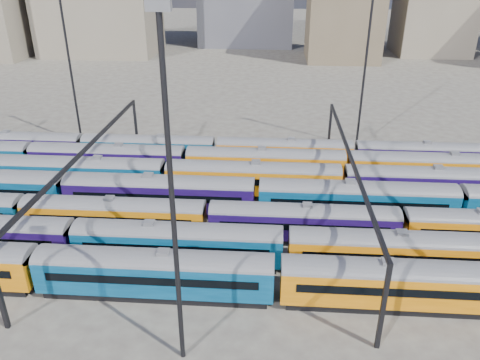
# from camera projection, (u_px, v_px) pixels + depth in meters

# --- Properties ---
(ground) EXTENTS (500.00, 500.00, 0.00)m
(ground) POSITION_uv_depth(u_px,v_px,m) (259.00, 216.00, 55.35)
(ground) COLOR #48423C
(ground) RESTS_ON ground
(rake_0) EXTENTS (107.61, 3.15, 5.31)m
(rake_0) POSITION_uv_depth(u_px,v_px,m) (405.00, 280.00, 39.79)
(rake_0) COLOR black
(rake_0) RESTS_ON ground
(rake_1) EXTENTS (104.56, 3.06, 5.16)m
(rake_1) POSITION_uv_depth(u_px,v_px,m) (397.00, 248.00, 44.30)
(rake_1) COLOR black
(rake_1) RESTS_ON ground
(rake_2) EXTENTS (101.71, 2.98, 5.02)m
(rake_2) POSITION_uv_depth(u_px,v_px,m) (303.00, 219.00, 49.40)
(rake_2) COLOR black
(rake_2) RESTS_ON ground
(rake_3) EXTENTS (159.23, 3.32, 5.61)m
(rake_3) POSITION_uv_depth(u_px,v_px,m) (357.00, 197.00, 53.35)
(rake_3) COLOR black
(rake_3) RESTS_ON ground
(rake_4) EXTENTS (133.29, 3.25, 5.48)m
(rake_4) POSITION_uv_depth(u_px,v_px,m) (343.00, 178.00, 57.95)
(rake_4) COLOR black
(rake_4) RESTS_ON ground
(rake_5) EXTENTS (130.12, 3.17, 5.35)m
(rake_5) POSITION_uv_depth(u_px,v_px,m) (347.00, 163.00, 62.40)
(rake_5) COLOR black
(rake_5) RESTS_ON ground
(rake_6) EXTENTS (119.15, 2.91, 4.89)m
(rake_6) POSITION_uv_depth(u_px,v_px,m) (216.00, 148.00, 68.21)
(rake_6) COLOR black
(rake_6) RESTS_ON ground
(gantry_1) EXTENTS (0.35, 40.35, 8.03)m
(gantry_1) POSITION_uv_depth(u_px,v_px,m) (86.00, 158.00, 53.74)
(gantry_1) COLOR black
(gantry_1) RESTS_ON ground
(gantry_2) EXTENTS (0.35, 40.35, 8.03)m
(gantry_2) POSITION_uv_depth(u_px,v_px,m) (350.00, 166.00, 51.78)
(gantry_2) COLOR black
(gantry_2) RESTS_ON ground
(mast_1) EXTENTS (1.40, 0.50, 25.60)m
(mast_1) POSITION_uv_depth(u_px,v_px,m) (69.00, 57.00, 71.12)
(mast_1) COLOR black
(mast_1) RESTS_ON ground
(mast_2) EXTENTS (1.40, 0.50, 25.60)m
(mast_2) POSITION_uv_depth(u_px,v_px,m) (172.00, 194.00, 29.86)
(mast_2) COLOR black
(mast_2) RESTS_ON ground
(mast_3) EXTENTS (1.40, 0.50, 25.60)m
(mast_3) POSITION_uv_depth(u_px,v_px,m) (366.00, 59.00, 69.98)
(mast_3) COLOR black
(mast_3) RESTS_ON ground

